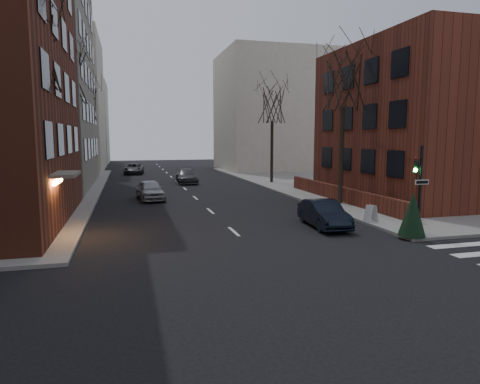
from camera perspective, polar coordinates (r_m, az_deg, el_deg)
name	(u,v)px	position (r m, az deg, el deg)	size (l,w,h in m)	color
ground	(370,351)	(10.08, 16.94, -19.58)	(160.00, 160.00, 0.00)	black
sidewalk_far_right	(459,180)	(50.79, 27.12, 1.47)	(44.00, 44.00, 0.15)	gray
building_right_brick	(432,124)	(34.13, 24.25, 8.32)	(12.00, 14.00, 11.00)	maroon
low_wall_right	(340,194)	(30.38, 13.14, -0.20)	(0.35, 16.00, 1.00)	maroon
building_distant_la	(47,104)	(63.57, -24.37, 10.70)	(14.00, 16.00, 18.00)	beige
building_distant_ra	(272,112)	(61.03, 4.31, 10.54)	(14.00, 14.00, 16.00)	beige
building_distant_lb	(77,123)	(80.05, -20.86, 8.59)	(10.00, 12.00, 14.00)	beige
traffic_signal	(418,195)	(21.12, 22.69, -0.35)	(0.76, 0.44, 4.00)	black
tree_left_a	(33,49)	(22.31, -25.87, 16.82)	(4.18, 4.18, 10.26)	#2D231C
tree_left_b	(68,76)	(34.11, -21.98, 14.19)	(4.40, 4.40, 10.80)	#2D231C
tree_left_c	(86,103)	(47.89, -19.84, 11.07)	(3.96, 3.96, 9.72)	#2D231C
tree_right_a	(343,83)	(29.23, 13.62, 14.00)	(3.96, 3.96, 9.72)	#2D231C
tree_right_b	(272,105)	(42.00, 4.33, 11.47)	(3.74, 3.74, 9.18)	#2D231C
streetlamp_near	(73,142)	(29.78, -21.35, 6.27)	(0.36, 0.36, 6.28)	black
streetlamp_far	(95,140)	(49.71, -18.76, 6.59)	(0.36, 0.36, 6.28)	black
parked_sedan	(324,214)	(21.97, 11.10, -2.87)	(1.45, 4.15, 1.37)	black
car_lane_silver	(150,190)	(31.69, -11.89, 0.27)	(1.71, 4.24, 1.45)	#9C9BA0
car_lane_gray	(187,176)	(42.77, -7.12, 2.11)	(1.94, 4.77, 1.38)	#3F3E43
car_lane_far	(134,169)	(54.71, -13.96, 3.04)	(2.20, 4.76, 1.32)	#3D3D42
sandwich_board	(371,213)	(23.30, 17.07, -2.73)	(0.39, 0.54, 0.87)	silver
evergreen_shrub	(412,214)	(20.46, 22.00, -2.72)	(1.19, 1.19, 1.98)	#173216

